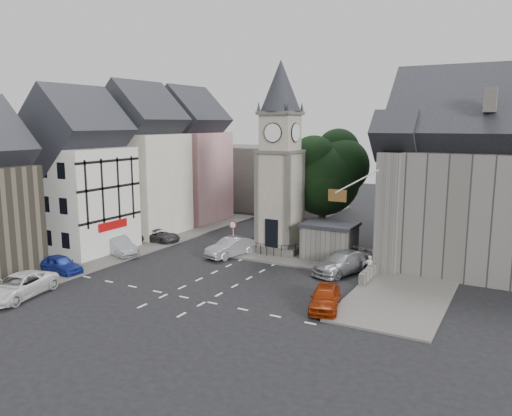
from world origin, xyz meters
The scene contains 24 objects.
ground centered at (0.00, 0.00, 0.00)m, with size 120.00×120.00×0.00m, color black.
pavement_west centered at (-12.50, 6.00, 0.07)m, with size 6.00×30.00×0.14m, color #595651.
pavement_east centered at (12.00, 8.00, 0.07)m, with size 6.00×26.00×0.14m, color #595651.
central_island centered at (1.50, 8.00, 0.08)m, with size 10.00×8.00×0.16m, color #595651.
road_markings centered at (0.00, -5.50, 0.01)m, with size 20.00×8.00×0.01m, color silver.
clock_tower centered at (0.00, 7.99, 8.12)m, with size 4.86×4.86×16.25m.
stone_shelter centered at (4.80, 7.50, 1.55)m, with size 4.30×3.30×3.08m.
town_tree centered at (2.00, 13.00, 6.97)m, with size 7.20×7.20×10.80m.
warning_sign_post centered at (-3.20, 5.43, 2.03)m, with size 0.70×0.19×2.85m.
terrace_pink centered at (-15.50, 16.00, 6.58)m, with size 8.10×7.60×12.80m.
terrace_cream centered at (-15.50, 8.00, 6.58)m, with size 8.10×7.60×12.80m.
terrace_tudor centered at (-15.50, 0.00, 6.19)m, with size 8.10×7.60×12.00m.
backdrop_west centered at (-12.00, 28.00, 4.00)m, with size 20.00×10.00×8.00m, color #4C4944.
east_building centered at (15.59, 11.00, 6.26)m, with size 14.40×11.40×12.60m.
east_boundary_wall centered at (9.20, 10.00, 0.45)m, with size 0.40×16.00×0.90m, color #5A5953.
flagpole centered at (8.00, 4.00, 7.00)m, with size 3.68×0.10×2.74m.
car_west_blue centered at (-11.50, -5.70, 0.67)m, with size 1.59×3.96×1.35m, color #1B2F97.
car_west_silver centered at (-11.50, 0.33, 0.76)m, with size 1.62×4.64×1.53m, color gray.
car_west_grey centered at (-11.50, 5.48, 0.61)m, with size 2.02×4.38×1.22m, color #313133.
car_island_silver centered at (-2.81, 4.50, 0.78)m, with size 1.66×4.75×1.57m, color #9799A0.
car_island_east centered at (7.00, 4.50, 0.79)m, with size 2.21×5.43×1.58m, color gray.
car_east_red centered at (8.50, -3.00, 0.71)m, with size 1.68×4.18×1.42m, color #8D2607.
van_sw_white centered at (-9.50, -10.63, 0.74)m, with size 2.47×5.35×1.49m, color white.
pedestrian centered at (8.97, 4.63, 0.79)m, with size 0.58×0.38×1.58m, color #B8B098.
Camera 1 is at (18.72, -30.13, 11.11)m, focal length 35.00 mm.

